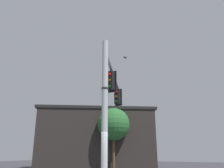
{
  "coord_description": "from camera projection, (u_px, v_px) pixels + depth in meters",
  "views": [
    {
      "loc": [
        -4.94,
        8.61,
        1.64
      ],
      "look_at": [
        0.94,
        -2.46,
        5.45
      ],
      "focal_mm": 36.56,
      "sensor_mm": 36.0,
      "label": 1
    }
  ],
  "objects": [
    {
      "name": "bird_flying",
      "position": [
        125.0,
        57.0,
        18.85
      ],
      "size": [
        0.3,
        0.47,
        0.16
      ],
      "color": "#4C4742"
    },
    {
      "name": "mast_arm",
      "position": [
        114.0,
        76.0,
        14.25
      ],
      "size": [
        2.75,
        6.77,
        0.18
      ],
      "primitive_type": "cylinder",
      "rotation": [
        0.0,
        1.57,
        5.08
      ],
      "color": "#ADB2B7"
    },
    {
      "name": "signal_pole",
      "position": [
        105.0,
        111.0,
        10.01
      ],
      "size": [
        0.28,
        0.28,
        6.82
      ],
      "primitive_type": "cylinder",
      "color": "#ADB2B7",
      "rests_on": "ground"
    },
    {
      "name": "traffic_light_nearest_pole",
      "position": [
        111.0,
        81.0,
        12.54
      ],
      "size": [
        0.54,
        0.49,
        1.31
      ],
      "color": "black"
    },
    {
      "name": "storefront_building",
      "position": [
        96.0,
        138.0,
        25.22
      ],
      "size": [
        13.48,
        11.44,
        6.37
      ],
      "color": "#282321",
      "rests_on": "ground"
    },
    {
      "name": "street_name_sign",
      "position": [
        106.0,
        90.0,
        10.56
      ],
      "size": [
        0.55,
        1.15,
        0.22
      ],
      "color": "#147238"
    },
    {
      "name": "traffic_light_mid_inner",
      "position": [
        117.0,
        97.0,
        16.11
      ],
      "size": [
        0.54,
        0.49,
        1.31
      ],
      "color": "black"
    },
    {
      "name": "tree_by_storefront",
      "position": [
        114.0,
        124.0,
        22.79
      ],
      "size": [
        3.22,
        3.22,
        6.02
      ],
      "color": "#4C3823",
      "rests_on": "ground"
    }
  ]
}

